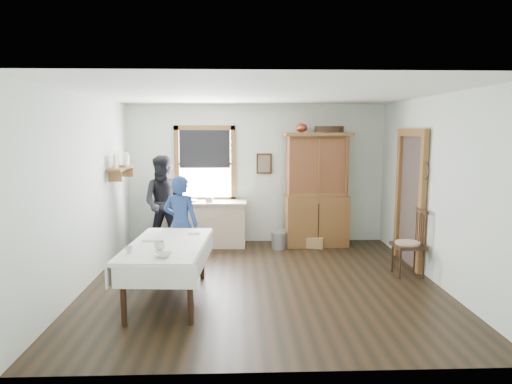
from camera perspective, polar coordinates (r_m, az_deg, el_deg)
room at (r=6.47m, az=0.89°, el=0.20°), size 5.01×5.01×2.70m
window at (r=8.91m, az=-6.39°, el=4.03°), size 1.18×0.07×1.48m
doorway at (r=7.84m, az=18.78°, el=-0.27°), size 0.09×1.14×2.22m
wall_shelf at (r=8.22m, az=-16.45°, el=3.05°), size 0.24×1.00×0.44m
framed_picture at (r=8.90m, az=1.03°, el=3.56°), size 0.30×0.04×0.40m
rug_beater at (r=7.27m, az=20.46°, el=3.48°), size 0.01×0.27×0.27m
work_counter at (r=8.76m, az=-6.14°, el=-3.95°), size 1.53×0.63×0.86m
china_hutch at (r=8.74m, az=7.57°, el=0.30°), size 1.29×0.65×2.16m
dining_table at (r=6.14m, az=-10.94°, el=-9.69°), size 1.10×1.93×0.75m
spindle_chair at (r=7.32m, az=18.51°, el=-5.97°), size 0.50×0.50×1.03m
pail at (r=8.57m, az=2.90°, el=-6.08°), size 0.37×0.37×0.31m
wicker_basket at (r=8.72m, az=7.29°, el=-6.23°), size 0.40×0.33×0.21m
woman_blue at (r=7.15m, az=-9.39°, el=-4.45°), size 0.58×0.45×1.40m
figure_dark at (r=8.45m, az=-11.22°, el=-1.87°), size 0.82×0.66×1.62m
table_cup_a at (r=5.72m, az=-11.95°, el=-6.56°), size 0.15×0.15×0.10m
table_cup_b at (r=5.65m, az=-15.58°, el=-6.97°), size 0.11×0.11×0.08m
table_bowl at (r=5.40m, az=-11.53°, el=-7.70°), size 0.22×0.22×0.05m
counter_book at (r=8.75m, az=-8.76°, el=-1.07°), size 0.18×0.24×0.02m
counter_bowl at (r=8.76m, az=-8.98°, el=-0.93°), size 0.22×0.22×0.06m
shelf_bowl at (r=8.23m, az=-16.44°, el=3.23°), size 0.22×0.22×0.05m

